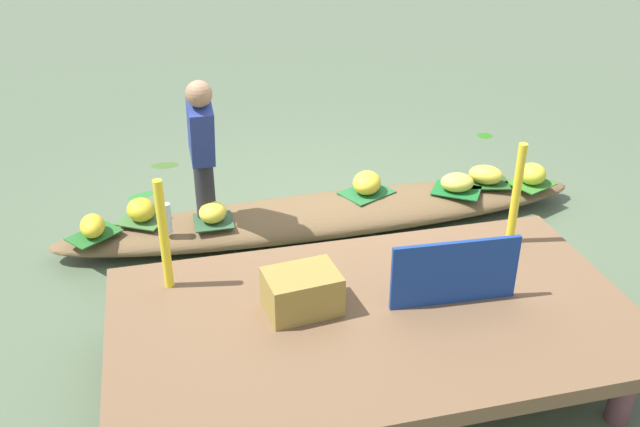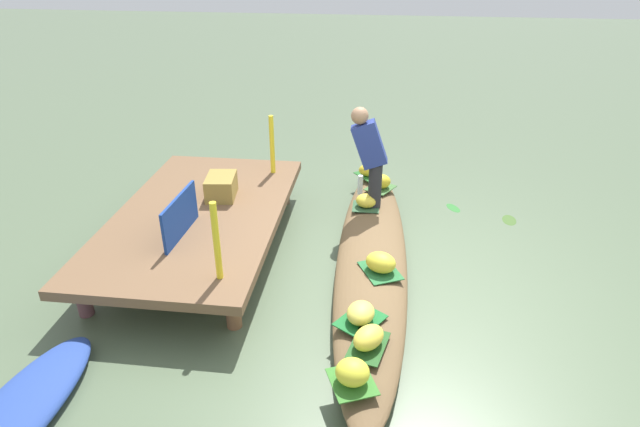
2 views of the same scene
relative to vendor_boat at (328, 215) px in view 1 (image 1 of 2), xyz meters
The scene contains 26 objects.
canal_water 0.12m from the vendor_boat, ahead, with size 40.00×40.00×0.00m, color #516348.
dock_platform 1.97m from the vendor_boat, 84.18° to the left, with size 3.20×1.80×0.47m.
vendor_boat is the anchor object (origin of this frame).
leaf_mat_0 1.90m from the vendor_boat, behind, with size 0.36×0.32×0.01m, color #347527.
banana_bunch_0 1.91m from the vendor_boat, behind, with size 0.26×0.24×0.19m, color yellow.
leaf_mat_1 1.49m from the vendor_boat, behind, with size 0.43×0.27×0.01m, color #22511F.
banana_bunch_1 1.50m from the vendor_boat, behind, with size 0.31×0.21×0.17m, color yellow.
leaf_mat_2 1.18m from the vendor_boat, behind, with size 0.41×0.31×0.01m, color #18652A.
banana_bunch_2 1.19m from the vendor_boat, behind, with size 0.29×0.24×0.16m, color #E6D450.
leaf_mat_3 1.02m from the vendor_boat, ahead, with size 0.31×0.32×0.01m, color #2D5435.
banana_bunch_3 1.03m from the vendor_boat, ahead, with size 0.22×0.25×0.16m, color yellow.
leaf_mat_4 1.96m from the vendor_boat, ahead, with size 0.39×0.25×0.01m, color #246426.
banana_bunch_4 1.97m from the vendor_boat, ahead, with size 0.28×0.19×0.17m, color gold.
leaf_mat_5 0.41m from the vendor_boat, 166.08° to the right, with size 0.43×0.32×0.01m, color #246733.
banana_bunch_5 0.45m from the vendor_boat, 166.08° to the right, with size 0.31×0.25×0.19m, color yellow.
leaf_mat_6 1.58m from the vendor_boat, ahead, with size 0.36×0.30×0.01m, color #3F6D36.
banana_bunch_6 1.59m from the vendor_boat, ahead, with size 0.26×0.23×0.19m, color gold.
vendor_person 1.33m from the vendor_boat, ahead, with size 0.20×0.44×1.23m.
water_bottle 1.41m from the vendor_boat, ahead, with size 0.07×0.07×0.25m, color silver.
market_banner 2.04m from the vendor_boat, 98.90° to the left, with size 0.81×0.03×0.43m, color navy.
railing_post_west 1.82m from the vendor_boat, 126.95° to the left, with size 0.06×0.06×0.75m, color yellow.
railing_post_east 2.06m from the vendor_boat, 43.66° to the left, with size 0.06×0.06×0.75m, color yellow.
produce_crate 1.95m from the vendor_boat, 70.88° to the left, with size 0.44×0.32×0.26m, color olive.
drifting_plant_0 1.90m from the vendor_boat, 32.44° to the right, with size 0.27×0.13×0.01m, color #2B6F2C.
drifting_plant_1 2.83m from the vendor_boat, 144.09° to the right, with size 0.19×0.18×0.01m, color #276A18.
drifting_plant_2 2.16m from the vendor_boat, 51.45° to the right, with size 0.29×0.17×0.01m, color #3C5C25.
Camera 1 is at (1.34, 5.21, 3.01)m, focal length 39.19 mm.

